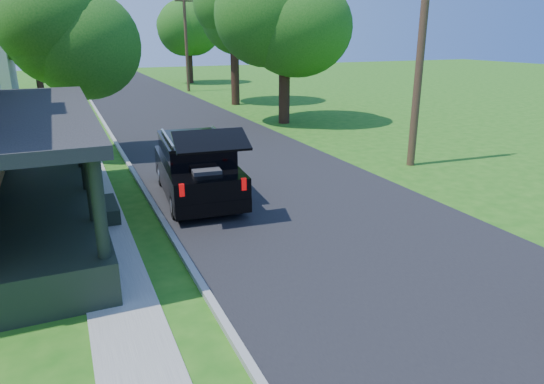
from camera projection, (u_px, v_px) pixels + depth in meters
name	position (u px, v px, depth m)	size (l,w,h in m)	color
ground	(399.00, 274.00, 10.37)	(140.00, 140.00, 0.00)	#1F6013
street	(180.00, 123.00, 27.79)	(8.00, 120.00, 0.02)	black
curb	(107.00, 128.00, 26.25)	(0.15, 120.00, 0.12)	#9A9A95
sidewalk	(76.00, 131.00, 25.66)	(1.30, 120.00, 0.03)	gray
black_suv	(197.00, 168.00, 14.92)	(2.49, 5.53, 2.51)	black
tree_left_mid	(54.00, 27.00, 18.91)	(5.67, 5.34, 7.61)	black
tree_left_far	(31.00, 23.00, 39.09)	(6.00, 6.07, 8.54)	black
tree_right_near	(284.00, 10.00, 25.98)	(7.77, 7.50, 9.47)	black
tree_right_mid	(233.00, 5.00, 33.05)	(7.00, 6.77, 10.06)	black
tree_right_far	(187.00, 18.00, 48.57)	(6.09, 5.94, 9.57)	black
utility_pole_near	(422.00, 34.00, 17.44)	(1.81, 0.30, 9.45)	#482C21
utility_pole_far	(186.00, 42.00, 41.91)	(1.61, 0.27, 8.13)	#482C21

